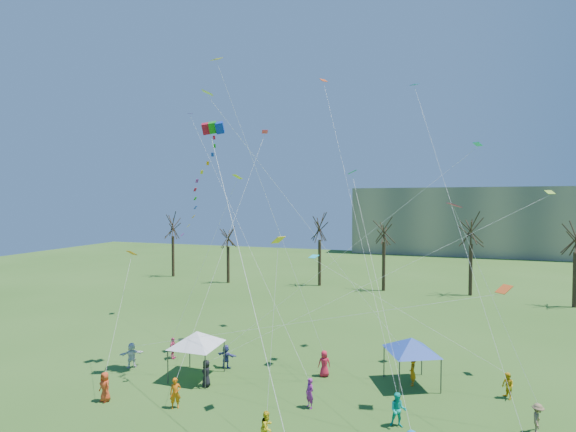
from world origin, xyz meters
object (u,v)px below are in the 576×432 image
(canopy_tent_blue, at_px, (411,345))
(distant_building, at_px, (491,221))
(canopy_tent_white, at_px, (197,338))
(big_box_kite, at_px, (203,188))

(canopy_tent_blue, bearing_deg, distant_building, 77.67)
(canopy_tent_white, xyz_separation_m, canopy_tent_blue, (13.76, 3.29, -0.05))
(distant_building, relative_size, big_box_kite, 3.14)
(distant_building, relative_size, canopy_tent_white, 14.33)
(distant_building, height_order, canopy_tent_blue, distant_building)
(big_box_kite, bearing_deg, canopy_tent_white, 159.32)
(distant_building, bearing_deg, canopy_tent_white, -111.32)
(canopy_tent_white, bearing_deg, big_box_kite, -20.68)
(canopy_tent_white, distance_m, canopy_tent_blue, 14.15)
(distant_building, bearing_deg, big_box_kite, -110.81)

